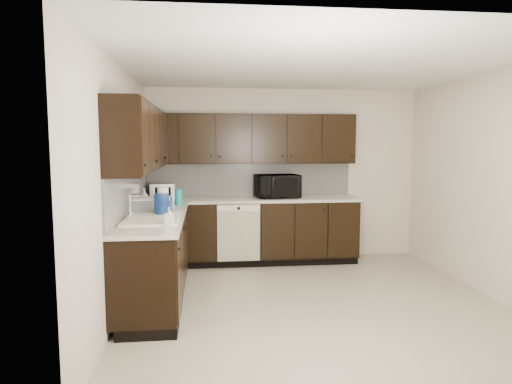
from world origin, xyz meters
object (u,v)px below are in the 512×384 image
sink (152,225)px  toaster_oven (162,191)px  storage_bin (153,205)px  microwave (277,186)px  blue_pitcher (162,204)px

sink → toaster_oven: sink is taller
toaster_oven → sink: bearing=-95.5°
toaster_oven → storage_bin: size_ratio=0.83×
microwave → blue_pitcher: bearing=-143.9°
toaster_oven → blue_pitcher: blue_pitcher is taller
sink → blue_pitcher: bearing=74.0°
blue_pitcher → microwave: bearing=67.6°
storage_bin → blue_pitcher: size_ratio=1.69×
sink → storage_bin: 0.52m
blue_pitcher → sink: bearing=-82.7°
blue_pitcher → storage_bin: bearing=139.8°
microwave → storage_bin: bearing=-151.3°
microwave → storage_bin: 2.00m
sink → storage_bin: (-0.05, 0.50, 0.14)m
sink → microwave: (1.55, 1.70, 0.22)m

